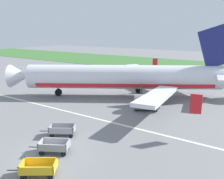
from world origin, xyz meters
name	(u,v)px	position (x,y,z in m)	size (l,w,h in m)	color
ground_plane	(51,151)	(0.00, 0.00, 0.00)	(220.00, 220.00, 0.00)	slate
grass_strip	(207,68)	(0.00, 57.94, 0.03)	(220.00, 28.00, 0.06)	#3D7033
apron_stripe	(107,121)	(0.00, 8.60, 0.01)	(120.00, 0.36, 0.01)	silver
airplane	(131,78)	(-3.10, 19.55, 3.05)	(33.92, 28.32, 11.34)	silver
baggage_cart_nearest	(38,168)	(1.97, -2.98, 0.60)	(3.34, 2.62, 1.07)	gold
baggage_cart_second_in_row	(54,146)	(0.39, 0.04, 0.60)	(3.47, 2.43, 1.07)	gray
baggage_cart_third_in_row	(62,130)	(-1.56, 2.96, 0.60)	(3.40, 2.51, 1.07)	gray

